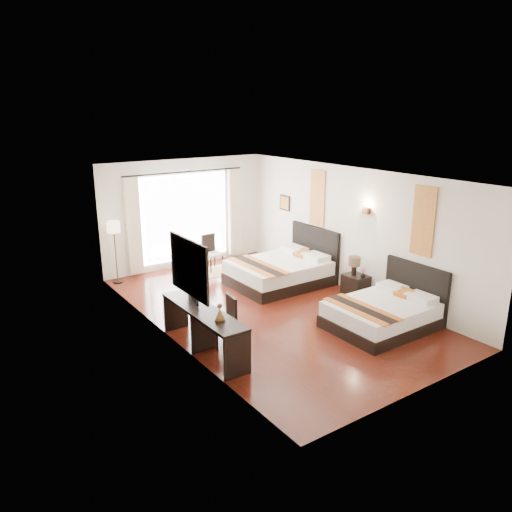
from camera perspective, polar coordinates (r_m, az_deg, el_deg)
floor at (r=10.42m, az=1.55°, el=-6.19°), size 4.50×7.50×0.01m
ceiling at (r=9.69m, az=1.68°, el=9.24°), size 4.50×7.50×0.02m
wall_headboard at (r=11.39m, az=10.78°, el=2.95°), size 0.01×7.50×2.80m
wall_desk at (r=8.87m, az=-10.18°, el=-0.91°), size 0.01×7.50×2.80m
wall_window at (r=13.09m, az=-8.14°, el=4.84°), size 4.50×0.01×2.80m
wall_entry at (r=7.43m, az=18.97°, el=-5.08°), size 4.50×0.01×2.80m
window_glass at (r=13.09m, az=-8.09°, el=4.40°), size 2.40×0.02×2.20m
sheer_curtain at (r=13.04m, az=-7.97°, el=4.35°), size 2.30×0.02×2.10m
drape_left at (r=12.45m, az=-13.85°, el=3.34°), size 0.35×0.14×2.35m
drape_right at (r=13.71m, az=-2.46°, el=5.01°), size 0.35×0.14×2.35m
art_panel_near at (r=10.05m, az=18.58°, el=3.79°), size 0.03×0.50×1.35m
art_panel_far at (r=12.08m, az=7.04°, el=6.56°), size 0.03×0.50×1.35m
wall_sconce at (r=10.92m, az=12.50°, el=5.06°), size 0.10×0.14×0.14m
mirror_frame at (r=8.14m, az=-7.68°, el=-1.30°), size 0.04×1.25×0.95m
mirror_glass at (r=8.15m, az=-7.52°, el=-1.27°), size 0.01×1.12×0.82m
bed_near at (r=9.85m, az=14.45°, el=-6.27°), size 1.97×1.54×1.11m
bed_far at (r=11.83m, az=2.99°, el=-1.68°), size 2.23×1.74×1.26m
nightstand at (r=11.23m, az=11.31°, el=-3.39°), size 0.43×0.53×0.51m
table_lamp at (r=11.08m, az=11.17°, el=-0.75°), size 0.27×0.27×0.42m
vase at (r=11.03m, az=12.11°, el=-2.13°), size 0.13×0.13×0.12m
console_desk at (r=8.66m, az=-6.01°, el=-8.43°), size 0.50×2.20×0.76m
television at (r=8.90m, az=-7.72°, el=-3.72°), size 0.27×0.72×0.41m
bronze_figurine at (r=8.01m, az=-4.17°, el=-6.56°), size 0.21×0.21×0.26m
desk_chair at (r=8.90m, az=-3.73°, el=-8.45°), size 0.46×0.46×0.88m
floor_lamp at (r=12.10m, az=-15.95°, el=2.75°), size 0.30×0.30×1.50m
side_table at (r=12.50m, az=-7.42°, el=-0.73°), size 0.58×0.58×0.67m
fruit_bowl at (r=12.40m, az=-7.51°, el=0.85°), size 0.26×0.26×0.05m
window_chair at (r=12.88m, az=-5.02°, el=-0.38°), size 0.46×0.46×0.92m
jute_rug at (r=12.73m, az=-5.39°, el=-1.91°), size 1.25×0.85×0.01m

